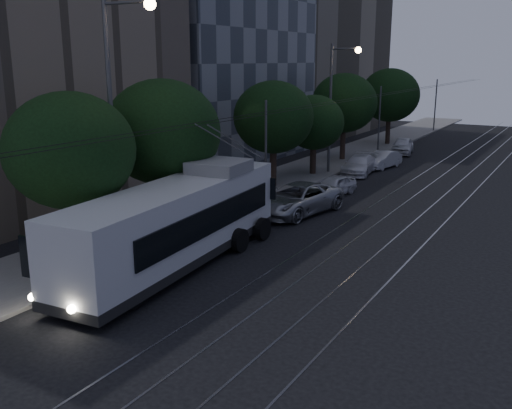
{
  "coord_description": "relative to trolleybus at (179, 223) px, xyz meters",
  "views": [
    {
      "loc": [
        10.65,
        -18.23,
        8.21
      ],
      "look_at": [
        -1.58,
        2.56,
        2.06
      ],
      "focal_mm": 40.0,
      "sensor_mm": 36.0,
      "label": 1
    }
  ],
  "objects": [
    {
      "name": "trolleybus",
      "position": [
        0.0,
        0.0,
        0.0
      ],
      "size": [
        3.76,
        13.11,
        5.63
      ],
      "rotation": [
        0.0,
        0.0,
        0.08
      ],
      "color": "silver",
      "rests_on": "ground"
    },
    {
      "name": "tree_1",
      "position": [
        -3.2,
        3.05,
        3.14
      ],
      "size": [
        5.43,
        5.43,
        7.39
      ],
      "color": "black",
      "rests_on": "ground"
    },
    {
      "name": "streetlamp_far",
      "position": [
        -2.1,
        21.01,
        3.85
      ],
      "size": [
        2.27,
        0.44,
        9.3
      ],
      "color": "#555457",
      "rests_on": "ground"
    },
    {
      "name": "streetlamp_near",
      "position": [
        -2.08,
        -0.88,
        4.59
      ],
      "size": [
        2.56,
        0.44,
        10.67
      ],
      "color": "#555457",
      "rests_on": "ground"
    },
    {
      "name": "car_white_d",
      "position": [
        -0.4,
        32.73,
        -1.07
      ],
      "size": [
        2.48,
        4.5,
        1.45
      ],
      "primitive_type": "imported",
      "rotation": [
        0.0,
        0.0,
        0.19
      ],
      "color": "silver",
      "rests_on": "ground"
    },
    {
      "name": "tree_5",
      "position": [
        -3.27,
        37.35,
        3.05
      ],
      "size": [
        5.68,
        5.68,
        7.42
      ],
      "color": "black",
      "rests_on": "ground"
    },
    {
      "name": "pickup_silver",
      "position": [
        0.58,
        9.62,
        -0.97
      ],
      "size": [
        3.73,
        6.32,
        1.65
      ],
      "primitive_type": "imported",
      "rotation": [
        0.0,
        0.0,
        -0.18
      ],
      "color": "#A7AAAF",
      "rests_on": "ground"
    },
    {
      "name": "tram_rails",
      "position": [
        5.8,
        20.7,
        -1.79
      ],
      "size": [
        4.52,
        90.0,
        0.02
      ],
      "color": "gray",
      "rests_on": "ground"
    },
    {
      "name": "tree_4",
      "position": [
        -3.7,
        26.7,
        2.96
      ],
      "size": [
        5.35,
        5.35,
        7.17
      ],
      "color": "black",
      "rests_on": "ground"
    },
    {
      "name": "tree_0",
      "position": [
        -3.39,
        -2.3,
        2.98
      ],
      "size": [
        5.07,
        5.07,
        7.07
      ],
      "color": "black",
      "rests_on": "ground"
    },
    {
      "name": "tree_2",
      "position": [
        -3.7,
        14.7,
        2.82
      ],
      "size": [
        5.16,
        5.16,
        6.95
      ],
      "color": "black",
      "rests_on": "ground"
    },
    {
      "name": "overhead_wires",
      "position": [
        -1.68,
        20.7,
        1.67
      ],
      "size": [
        2.23,
        90.0,
        6.0
      ],
      "color": "black",
      "rests_on": "ground"
    },
    {
      "name": "ground",
      "position": [
        3.3,
        0.7,
        -1.8
      ],
      "size": [
        120.0,
        120.0,
        0.0
      ],
      "primitive_type": "plane",
      "color": "black",
      "rests_on": "ground"
    },
    {
      "name": "tree_3",
      "position": [
        -3.2,
        19.8,
        2.04
      ],
      "size": [
        4.34,
        4.34,
        5.8
      ],
      "color": "black",
      "rests_on": "ground"
    },
    {
      "name": "car_white_c",
      "position": [
        0.25,
        25.2,
        -1.14
      ],
      "size": [
        2.07,
        4.15,
        1.31
      ],
      "primitive_type": "imported",
      "rotation": [
        0.0,
        0.0,
        -0.18
      ],
      "color": "#BDBCC1",
      "rests_on": "ground"
    },
    {
      "name": "sidewalk",
      "position": [
        -4.2,
        20.7,
        -1.72
      ],
      "size": [
        5.0,
        90.0,
        0.15
      ],
      "primitive_type": "cube",
      "color": "slate",
      "rests_on": "ground"
    },
    {
      "name": "car_white_a",
      "position": [
        0.6,
        14.7,
        -1.18
      ],
      "size": [
        2.08,
        3.82,
        1.23
      ],
      "primitive_type": "imported",
      "rotation": [
        0.0,
        0.0,
        -0.18
      ],
      "color": "silver",
      "rests_on": "ground"
    },
    {
      "name": "car_white_b",
      "position": [
        -0.46,
        21.98,
        -1.11
      ],
      "size": [
        2.46,
        4.9,
        1.37
      ],
      "primitive_type": "imported",
      "rotation": [
        0.0,
        0.0,
        0.12
      ],
      "color": "silver",
      "rests_on": "ground"
    }
  ]
}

